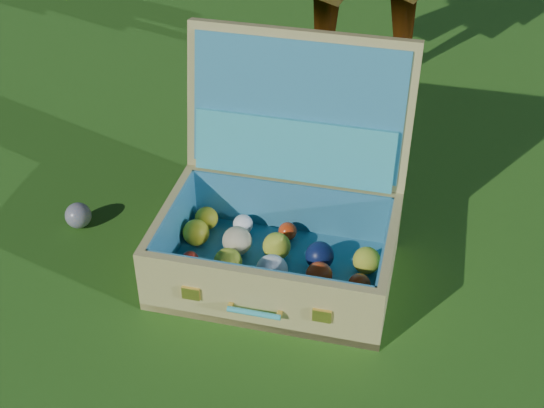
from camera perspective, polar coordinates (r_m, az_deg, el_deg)
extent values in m
plane|color=#215114|center=(2.07, 4.89, -1.91)|extent=(60.00, 60.00, 0.00)
sphere|color=#3A5E97|center=(2.12, -14.39, -0.84)|extent=(0.07, 0.07, 0.07)
cube|color=tan|center=(1.91, 0.24, -5.25)|extent=(0.67, 0.55, 0.02)
cube|color=tan|center=(1.73, -1.15, -7.25)|extent=(0.55, 0.21, 0.17)
cube|color=tan|center=(2.00, 1.45, -0.29)|extent=(0.55, 0.21, 0.17)
cube|color=tan|center=(1.93, -7.75, -2.25)|extent=(0.13, 0.33, 0.17)
cube|color=tan|center=(1.83, 8.70, -4.79)|extent=(0.13, 0.33, 0.17)
cube|color=teal|center=(1.90, 0.25, -4.95)|extent=(0.62, 0.50, 0.01)
cube|color=teal|center=(1.73, -1.04, -6.70)|extent=(0.50, 0.18, 0.15)
cube|color=teal|center=(1.98, 1.37, -0.27)|extent=(0.50, 0.18, 0.15)
cube|color=teal|center=(1.92, -7.40, -2.06)|extent=(0.12, 0.32, 0.15)
cube|color=teal|center=(1.83, 8.31, -4.48)|extent=(0.12, 0.32, 0.15)
cube|color=tan|center=(1.91, 2.00, 7.37)|extent=(0.58, 0.30, 0.38)
cube|color=teal|center=(1.89, 1.88, 7.20)|extent=(0.53, 0.25, 0.33)
cube|color=#37ACB5|center=(1.92, 1.63, 4.09)|extent=(0.50, 0.22, 0.16)
cube|color=#F2C659|center=(1.76, -6.13, -6.71)|extent=(0.04, 0.02, 0.03)
cube|color=#F2C659|center=(1.70, 3.78, -8.40)|extent=(0.04, 0.02, 0.03)
cylinder|color=#37ACB5|center=(1.72, -1.38, -8.21)|extent=(0.12, 0.05, 0.01)
cube|color=#F2C659|center=(1.74, -3.15, -7.72)|extent=(0.02, 0.02, 0.01)
cube|color=#F2C659|center=(1.72, 0.56, -8.36)|extent=(0.02, 0.02, 0.01)
sphere|color=#0D1944|center=(1.85, -6.96, -5.55)|extent=(0.05, 0.05, 0.05)
sphere|color=red|center=(1.82, -4.19, -6.47)|extent=(0.04, 0.04, 0.04)
sphere|color=#C5B88B|center=(1.80, -0.35, -6.55)|extent=(0.06, 0.06, 0.06)
sphere|color=gold|center=(1.78, 2.51, -6.87)|extent=(0.07, 0.07, 0.07)
sphere|color=white|center=(1.76, 6.32, -7.53)|extent=(0.08, 0.08, 0.08)
sphere|color=red|center=(1.91, -6.17, -4.19)|extent=(0.04, 0.04, 0.04)
sphere|color=gold|center=(1.87, -3.34, -4.39)|extent=(0.07, 0.07, 0.07)
sphere|color=white|center=(1.84, -0.01, -5.02)|extent=(0.08, 0.08, 0.08)
sphere|color=red|center=(1.84, 3.56, -5.34)|extent=(0.07, 0.07, 0.07)
sphere|color=red|center=(1.83, 6.59, -6.05)|extent=(0.05, 0.05, 0.05)
sphere|color=gold|center=(1.97, -5.74, -2.15)|extent=(0.07, 0.07, 0.07)
sphere|color=#C5B88B|center=(1.93, -2.65, -2.78)|extent=(0.08, 0.08, 0.08)
sphere|color=gold|center=(1.91, 0.35, -3.19)|extent=(0.07, 0.07, 0.07)
sphere|color=#0D1944|center=(1.89, 3.61, -3.90)|extent=(0.07, 0.07, 0.07)
sphere|color=gold|center=(1.89, 7.14, -4.23)|extent=(0.07, 0.07, 0.07)
sphere|color=gold|center=(2.02, -4.96, -1.07)|extent=(0.06, 0.06, 0.06)
sphere|color=white|center=(2.00, -2.20, -1.54)|extent=(0.05, 0.05, 0.05)
sphere|color=red|center=(1.98, 1.18, -2.06)|extent=(0.05, 0.05, 0.05)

